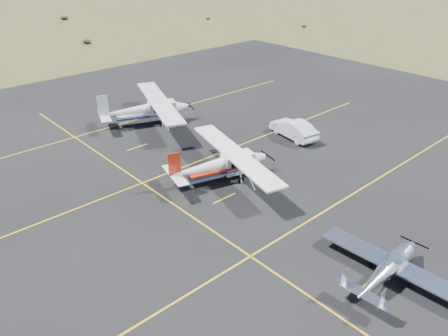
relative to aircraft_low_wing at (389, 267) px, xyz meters
name	(u,v)px	position (x,y,z in m)	size (l,w,h in m)	color
ground	(344,230)	(2.08, 4.01, -0.84)	(1600.00, 1600.00, 0.00)	#383D1C
apron	(260,186)	(2.08, 11.01, -0.84)	(72.00, 72.00, 0.02)	black
aircraft_low_wing	(389,267)	(0.00, 0.00, 0.00)	(5.76, 8.03, 1.75)	silver
aircraft_cessna	(221,164)	(0.66, 13.61, 0.45)	(7.59, 11.40, 2.90)	white
aircraft_plain	(146,109)	(2.70, 26.47, 0.58)	(8.95, 12.34, 3.20)	silver
sedan	(293,129)	(10.50, 15.12, -0.03)	(1.68, 4.82, 1.59)	white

